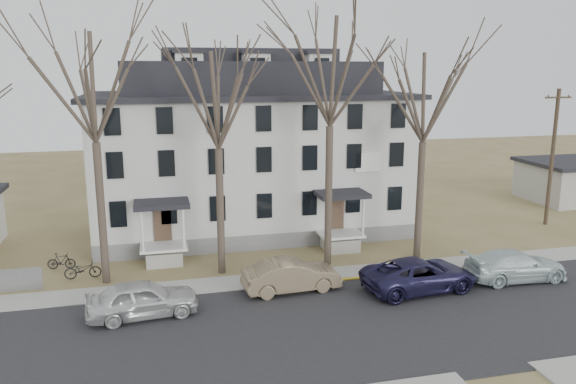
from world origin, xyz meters
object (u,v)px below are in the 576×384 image
object	(u,v)px
car_silver	(142,300)
bicycle_left	(83,270)
boarding_house	(250,151)
car_tan	(291,276)
utility_pole_far	(552,156)
tree_center	(331,64)
tree_mid_left	(217,93)
car_white	(515,266)
car_navy	(419,275)
tree_mid_right	(425,91)
bicycle_right	(61,262)
tree_far_left	(91,79)

from	to	relation	value
car_silver	bicycle_left	size ratio (longest dim) A/B	2.62
boarding_house	car_tan	xyz separation A→B (m)	(0.05, -11.58, -4.58)
utility_pole_far	boarding_house	bearing A→B (deg)	169.08
tree_center	utility_pole_far	world-z (taller)	tree_center
tree_mid_left	car_silver	world-z (taller)	tree_mid_left
car_white	car_navy	bearing A→B (deg)	92.65
car_silver	bicycle_left	distance (m)	6.32
car_silver	car_tan	xyz separation A→B (m)	(7.13, 1.31, -0.03)
tree_mid_left	tree_mid_right	bearing A→B (deg)	0.00
tree_center	bicycle_left	world-z (taller)	tree_center
boarding_house	tree_mid_left	distance (m)	9.66
bicycle_left	tree_mid_right	bearing A→B (deg)	-93.45
car_tan	car_navy	world-z (taller)	car_navy
car_tan	car_navy	xyz separation A→B (m)	(6.19, -1.40, 0.00)
tree_center	bicycle_left	distance (m)	16.96
tree_mid_right	bicycle_right	size ratio (longest dim) A/B	8.46
tree_mid_right	utility_pole_far	size ratio (longest dim) A/B	1.34
car_white	tree_far_left	bearing A→B (deg)	78.68
car_tan	bicycle_right	distance (m)	13.01
car_white	bicycle_right	size ratio (longest dim) A/B	3.57
boarding_house	car_navy	size ratio (longest dim) A/B	3.60
tree_far_left	car_silver	size ratio (longest dim) A/B	2.82
tree_mid_right	boarding_house	bearing A→B (deg)	136.19
car_tan	car_white	xyz separation A→B (m)	(11.69, -1.29, -0.02)
tree_mid_right	car_navy	size ratio (longest dim) A/B	2.20
tree_far_left	tree_mid_left	distance (m)	6.05
boarding_house	tree_mid_right	size ratio (longest dim) A/B	1.63
boarding_house	tree_mid_right	world-z (taller)	tree_mid_right
boarding_house	car_tan	distance (m)	12.45
tree_center	tree_mid_right	xyz separation A→B (m)	(5.50, 0.00, -1.48)
tree_mid_left	bicycle_left	distance (m)	11.65
tree_mid_left	car_white	world-z (taller)	tree_mid_left
tree_far_left	bicycle_right	xyz separation A→B (m)	(-2.53, 2.50, -9.89)
boarding_house	tree_mid_left	world-z (taller)	tree_mid_left
utility_pole_far	bicycle_left	distance (m)	31.22
tree_far_left	tree_center	size ratio (longest dim) A/B	0.93
tree_far_left	boarding_house	bearing A→B (deg)	42.18
car_navy	bicycle_right	bearing A→B (deg)	61.96
car_tan	car_white	size ratio (longest dim) A/B	0.90
boarding_house	car_white	distance (m)	18.02
boarding_house	bicycle_right	size ratio (longest dim) A/B	13.81
car_silver	bicycle_left	bearing A→B (deg)	23.30
car_tan	tree_far_left	bearing A→B (deg)	64.91
car_silver	car_white	xyz separation A→B (m)	(18.82, 0.02, -0.05)
car_white	utility_pole_far	bearing A→B (deg)	-43.01
boarding_house	car_white	world-z (taller)	boarding_house
tree_mid_right	car_silver	bearing A→B (deg)	-163.09
boarding_house	car_silver	xyz separation A→B (m)	(-7.09, -12.89, -4.55)
utility_pole_far	car_white	size ratio (longest dim) A/B	1.77
tree_mid_left	car_silver	distance (m)	10.78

